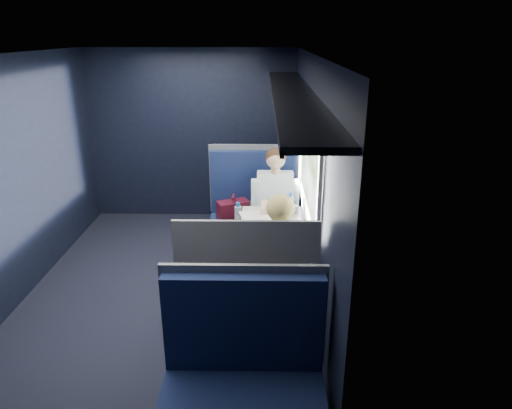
{
  "coord_description": "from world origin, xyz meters",
  "views": [
    {
      "loc": [
        0.97,
        -4.03,
        2.48
      ],
      "look_at": [
        0.9,
        0.0,
        0.95
      ],
      "focal_mm": 32.0,
      "sensor_mm": 36.0,
      "label": 1
    }
  ],
  "objects_px": {
    "table": "(270,232)",
    "seat_bay_near": "(252,220)",
    "seat_bay_far": "(248,305)",
    "woman": "(279,261)",
    "seat_row_back": "(243,388)",
    "laptop": "(298,216)",
    "man": "(275,202)",
    "cup": "(295,209)",
    "seat_row_front": "(254,195)",
    "bottle_small": "(291,204)"
  },
  "relations": [
    {
      "from": "cup",
      "to": "table",
      "type": "bearing_deg",
      "value": -130.08
    },
    {
      "from": "table",
      "to": "seat_row_back",
      "type": "height_order",
      "value": "seat_row_back"
    },
    {
      "from": "man",
      "to": "bottle_small",
      "type": "xyz_separation_m",
      "value": [
        0.15,
        -0.36,
        0.12
      ]
    },
    {
      "from": "man",
      "to": "woman",
      "type": "distance_m",
      "value": 1.41
    },
    {
      "from": "table",
      "to": "laptop",
      "type": "distance_m",
      "value": 0.32
    },
    {
      "from": "seat_bay_near",
      "to": "seat_bay_far",
      "type": "xyz_separation_m",
      "value": [
        0.01,
        -1.74,
        -0.01
      ]
    },
    {
      "from": "seat_row_back",
      "to": "cup",
      "type": "height_order",
      "value": "seat_row_back"
    },
    {
      "from": "man",
      "to": "woman",
      "type": "relative_size",
      "value": 1.0
    },
    {
      "from": "table",
      "to": "woman",
      "type": "relative_size",
      "value": 0.76
    },
    {
      "from": "table",
      "to": "seat_bay_near",
      "type": "distance_m",
      "value": 0.92
    },
    {
      "from": "bottle_small",
      "to": "seat_row_front",
      "type": "bearing_deg",
      "value": 105.33
    },
    {
      "from": "woman",
      "to": "laptop",
      "type": "relative_size",
      "value": 3.94
    },
    {
      "from": "laptop",
      "to": "table",
      "type": "bearing_deg",
      "value": -164.1
    },
    {
      "from": "man",
      "to": "laptop",
      "type": "height_order",
      "value": "man"
    },
    {
      "from": "seat_row_back",
      "to": "bottle_small",
      "type": "relative_size",
      "value": 5.44
    },
    {
      "from": "table",
      "to": "seat_bay_near",
      "type": "relative_size",
      "value": 0.79
    },
    {
      "from": "seat_bay_near",
      "to": "laptop",
      "type": "xyz_separation_m",
      "value": [
        0.47,
        -0.79,
        0.38
      ]
    },
    {
      "from": "seat_bay_far",
      "to": "laptop",
      "type": "distance_m",
      "value": 1.13
    },
    {
      "from": "woman",
      "to": "bottle_small",
      "type": "distance_m",
      "value": 1.06
    },
    {
      "from": "seat_bay_near",
      "to": "table",
      "type": "bearing_deg",
      "value": -77.46
    },
    {
      "from": "seat_bay_near",
      "to": "woman",
      "type": "relative_size",
      "value": 0.95
    },
    {
      "from": "seat_row_front",
      "to": "laptop",
      "type": "height_order",
      "value": "seat_row_front"
    },
    {
      "from": "cup",
      "to": "seat_bay_near",
      "type": "bearing_deg",
      "value": 129.23
    },
    {
      "from": "man",
      "to": "bottle_small",
      "type": "distance_m",
      "value": 0.41
    },
    {
      "from": "seat_bay_far",
      "to": "man",
      "type": "height_order",
      "value": "man"
    },
    {
      "from": "seat_bay_near",
      "to": "bottle_small",
      "type": "relative_size",
      "value": 5.9
    },
    {
      "from": "woman",
      "to": "cup",
      "type": "distance_m",
      "value": 1.04
    },
    {
      "from": "woman",
      "to": "bottle_small",
      "type": "height_order",
      "value": "woman"
    },
    {
      "from": "seat_row_back",
      "to": "table",
      "type": "bearing_deg",
      "value": 84.2
    },
    {
      "from": "seat_row_front",
      "to": "woman",
      "type": "relative_size",
      "value": 0.88
    },
    {
      "from": "table",
      "to": "seat_row_back",
      "type": "xyz_separation_m",
      "value": [
        -0.18,
        -1.8,
        -0.25
      ]
    },
    {
      "from": "table",
      "to": "cup",
      "type": "distance_m",
      "value": 0.42
    },
    {
      "from": "table",
      "to": "woman",
      "type": "xyz_separation_m",
      "value": [
        0.07,
        -0.71,
        0.06
      ]
    },
    {
      "from": "cup",
      "to": "seat_bay_far",
      "type": "bearing_deg",
      "value": -110.54
    },
    {
      "from": "seat_bay_far",
      "to": "seat_row_back",
      "type": "distance_m",
      "value": 0.92
    },
    {
      "from": "table",
      "to": "man",
      "type": "bearing_deg",
      "value": 84.48
    },
    {
      "from": "seat_bay_far",
      "to": "man",
      "type": "distance_m",
      "value": 1.62
    },
    {
      "from": "seat_bay_near",
      "to": "seat_bay_far",
      "type": "distance_m",
      "value": 1.74
    },
    {
      "from": "man",
      "to": "table",
      "type": "bearing_deg",
      "value": -95.52
    },
    {
      "from": "table",
      "to": "seat_row_back",
      "type": "distance_m",
      "value": 1.82
    },
    {
      "from": "table",
      "to": "cup",
      "type": "xyz_separation_m",
      "value": [
        0.26,
        0.31,
        0.12
      ]
    },
    {
      "from": "seat_row_front",
      "to": "bottle_small",
      "type": "height_order",
      "value": "seat_row_front"
    },
    {
      "from": "laptop",
      "to": "bottle_small",
      "type": "height_order",
      "value": "laptop"
    },
    {
      "from": "seat_row_front",
      "to": "bottle_small",
      "type": "bearing_deg",
      "value": -74.67
    },
    {
      "from": "table",
      "to": "seat_row_front",
      "type": "xyz_separation_m",
      "value": [
        -0.18,
        1.8,
        -0.25
      ]
    },
    {
      "from": "laptop",
      "to": "man",
      "type": "bearing_deg",
      "value": 108.24
    },
    {
      "from": "seat_bay_far",
      "to": "seat_row_front",
      "type": "height_order",
      "value": "seat_bay_far"
    },
    {
      "from": "table",
      "to": "man",
      "type": "height_order",
      "value": "man"
    },
    {
      "from": "laptop",
      "to": "cup",
      "type": "relative_size",
      "value": 4.11
    },
    {
      "from": "seat_row_back",
      "to": "man",
      "type": "bearing_deg",
      "value": 84.28
    }
  ]
}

